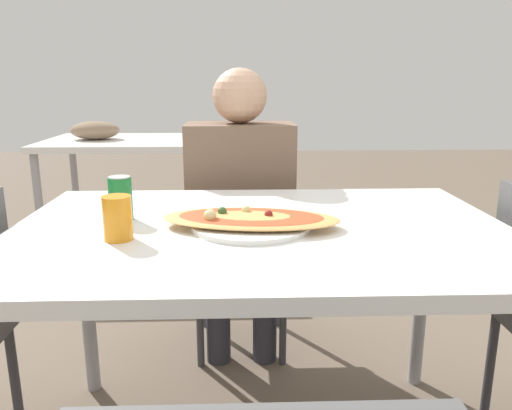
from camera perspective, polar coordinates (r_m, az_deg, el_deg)
dining_table at (r=1.39m, az=0.58°, el=-5.12°), size 1.36×0.93×0.77m
chair_far_seated at (r=2.20m, az=-1.75°, el=-3.32°), size 0.40×0.40×0.86m
person_seated at (r=2.04m, az=-1.78°, el=1.62°), size 0.43×0.28×1.20m
pizza_main at (r=1.35m, az=-0.64°, el=-1.77°), size 0.50×0.33×0.06m
soda_can at (r=1.46m, az=-15.23°, el=0.75°), size 0.07×0.07×0.12m
drink_glass at (r=1.28m, az=-15.54°, el=-1.45°), size 0.07×0.07×0.11m
background_table at (r=3.50m, az=-14.90°, el=6.30°), size 1.10×0.80×0.89m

